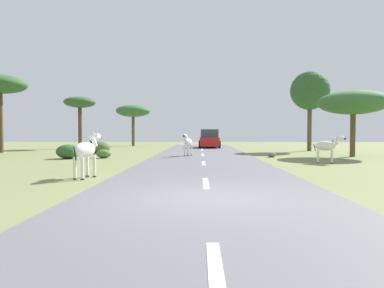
# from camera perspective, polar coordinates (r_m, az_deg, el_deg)

# --- Properties ---
(ground_plane) EXTENTS (90.00, 90.00, 0.00)m
(ground_plane) POSITION_cam_1_polar(r_m,az_deg,el_deg) (7.33, 1.90, -9.62)
(ground_plane) COLOR olive
(road) EXTENTS (6.00, 64.00, 0.05)m
(road) POSITION_cam_1_polar(r_m,az_deg,el_deg) (7.33, 2.69, -9.43)
(road) COLOR slate
(road) RESTS_ON ground_plane
(lane_markings) EXTENTS (0.16, 56.00, 0.01)m
(lane_markings) POSITION_cam_1_polar(r_m,az_deg,el_deg) (6.34, 2.90, -10.97)
(lane_markings) COLOR silver
(lane_markings) RESTS_ON road
(zebra_0) EXTENTS (0.61, 1.47, 1.41)m
(zebra_0) POSITION_cam_1_polar(r_m,az_deg,el_deg) (20.06, -0.75, 0.32)
(zebra_0) COLOR silver
(zebra_0) RESTS_ON road
(zebra_1) EXTENTS (1.43, 0.66, 1.38)m
(zebra_1) POSITION_cam_1_polar(r_m,az_deg,el_deg) (16.99, 22.40, -0.36)
(zebra_1) COLOR silver
(zebra_1) RESTS_ON ground_plane
(zebra_2) EXTENTS (0.65, 1.58, 1.52)m
(zebra_2) POSITION_cam_1_polar(r_m,az_deg,el_deg) (11.19, -17.90, -1.04)
(zebra_2) COLOR silver
(zebra_2) RESTS_ON ground_plane
(car_0) EXTENTS (2.06, 4.36, 1.74)m
(car_0) POSITION_cam_1_polar(r_m,az_deg,el_deg) (31.51, 3.05, 0.84)
(car_0) COLOR red
(car_0) RESTS_ON road
(tree_1) EXTENTS (2.86, 2.86, 4.80)m
(tree_1) POSITION_cam_1_polar(r_m,az_deg,el_deg) (32.34, -18.92, 6.67)
(tree_1) COLOR #4C3823
(tree_1) RESTS_ON ground_plane
(tree_3) EXTENTS (4.16, 4.16, 4.04)m
(tree_3) POSITION_cam_1_polar(r_m,az_deg,el_deg) (22.42, 26.23, 6.44)
(tree_3) COLOR brown
(tree_3) RESTS_ON ground_plane
(tree_5) EXTENTS (3.75, 3.75, 5.67)m
(tree_5) POSITION_cam_1_polar(r_m,az_deg,el_deg) (28.11, -30.44, 8.78)
(tree_5) COLOR #4C3823
(tree_5) RESTS_ON ground_plane
(tree_6) EXTENTS (3.77, 3.77, 4.56)m
(tree_6) POSITION_cam_1_polar(r_m,az_deg,el_deg) (37.24, -10.20, 5.62)
(tree_6) COLOR brown
(tree_6) RESTS_ON ground_plane
(tree_7) EXTENTS (3.08, 3.08, 6.39)m
(tree_7) POSITION_cam_1_polar(r_m,az_deg,el_deg) (28.27, 19.81, 8.64)
(tree_7) COLOR brown
(tree_7) RESTS_ON ground_plane
(bush_0) EXTENTS (0.85, 0.76, 0.51)m
(bush_0) POSITION_cam_1_polar(r_m,az_deg,el_deg) (19.72, -15.08, -1.63)
(bush_0) COLOR #4C7038
(bush_0) RESTS_ON ground_plane
(bush_2) EXTENTS (1.34, 1.21, 0.81)m
(bush_2) POSITION_cam_1_polar(r_m,az_deg,el_deg) (19.88, -20.71, -1.24)
(bush_2) COLOR #2D5628
(bush_2) RESTS_ON ground_plane
(bush_3) EXTENTS (1.40, 1.26, 0.84)m
(bush_3) POSITION_cam_1_polar(r_m,az_deg,el_deg) (23.96, -15.72, -0.62)
(bush_3) COLOR #425B2D
(bush_3) RESTS_ON ground_plane
(rock_1) EXTENTS (0.56, 0.48, 0.32)m
(rock_1) POSITION_cam_1_polar(r_m,az_deg,el_deg) (20.31, 13.66, -1.79)
(rock_1) COLOR gray
(rock_1) RESTS_ON ground_plane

